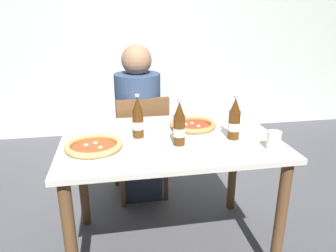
# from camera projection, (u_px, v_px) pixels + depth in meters

# --- Properties ---
(ground_plane) EXTENTS (8.00, 8.00, 0.00)m
(ground_plane) POSITION_uv_depth(u_px,v_px,m) (169.00, 245.00, 2.02)
(ground_plane) COLOR #4C4C51
(back_wall_tiled) EXTENTS (7.00, 0.10, 2.60)m
(back_wall_tiled) POSITION_uv_depth(u_px,v_px,m) (135.00, 25.00, 3.63)
(back_wall_tiled) COLOR silver
(back_wall_tiled) RESTS_ON ground_plane
(dining_table_main) EXTENTS (1.20, 0.80, 0.75)m
(dining_table_main) POSITION_uv_depth(u_px,v_px,m) (170.00, 156.00, 1.81)
(dining_table_main) COLOR silver
(dining_table_main) RESTS_ON ground_plane
(chair_behind_table) EXTENTS (0.45, 0.45, 0.85)m
(chair_behind_table) POSITION_uv_depth(u_px,v_px,m) (141.00, 142.00, 2.40)
(chair_behind_table) COLOR brown
(chair_behind_table) RESTS_ON ground_plane
(diner_seated) EXTENTS (0.34, 0.34, 1.21)m
(diner_seated) POSITION_uv_depth(u_px,v_px,m) (139.00, 127.00, 2.42)
(diner_seated) COLOR #2D3342
(diner_seated) RESTS_ON ground_plane
(pizza_margherita_near) EXTENTS (0.30, 0.30, 0.04)m
(pizza_margherita_near) POSITION_uv_depth(u_px,v_px,m) (193.00, 126.00, 1.89)
(pizza_margherita_near) COLOR white
(pizza_margherita_near) RESTS_ON dining_table_main
(pizza_marinara_far) EXTENTS (0.32, 0.32, 0.04)m
(pizza_marinara_far) POSITION_uv_depth(u_px,v_px,m) (94.00, 147.00, 1.59)
(pizza_marinara_far) COLOR white
(pizza_marinara_far) RESTS_ON dining_table_main
(beer_bottle_left) EXTENTS (0.07, 0.07, 0.25)m
(beer_bottle_left) POSITION_uv_depth(u_px,v_px,m) (138.00, 120.00, 1.74)
(beer_bottle_left) COLOR #512D0F
(beer_bottle_left) RESTS_ON dining_table_main
(beer_bottle_center) EXTENTS (0.07, 0.07, 0.25)m
(beer_bottle_center) POSITION_uv_depth(u_px,v_px,m) (234.00, 121.00, 1.72)
(beer_bottle_center) COLOR #512D0F
(beer_bottle_center) RESTS_ON dining_table_main
(beer_bottle_right) EXTENTS (0.07, 0.07, 0.25)m
(beer_bottle_right) POSITION_uv_depth(u_px,v_px,m) (179.00, 126.00, 1.63)
(beer_bottle_right) COLOR #512D0F
(beer_bottle_right) RESTS_ON dining_table_main
(napkin_with_cutlery) EXTENTS (0.24, 0.24, 0.01)m
(napkin_with_cutlery) POSITION_uv_depth(u_px,v_px,m) (150.00, 153.00, 1.56)
(napkin_with_cutlery) COLOR white
(napkin_with_cutlery) RESTS_ON dining_table_main
(paper_cup) EXTENTS (0.07, 0.07, 0.09)m
(paper_cup) POSITION_uv_depth(u_px,v_px,m) (274.00, 140.00, 1.60)
(paper_cup) COLOR white
(paper_cup) RESTS_ON dining_table_main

